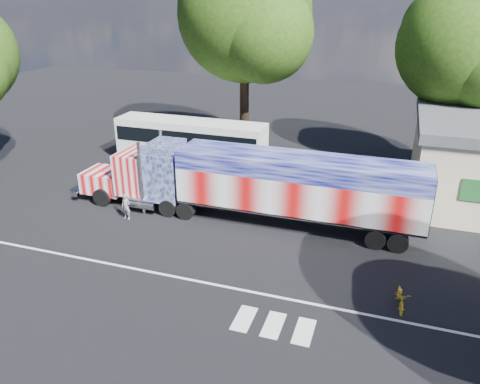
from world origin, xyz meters
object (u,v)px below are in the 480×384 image
(bicycle, at_px, (401,298))
(tree_n_mid, at_px, (247,15))
(semi_truck, at_px, (254,183))
(tree_ne_a, at_px, (461,47))
(woman, at_px, (126,207))
(coach_bus, at_px, (191,142))

(bicycle, distance_m, tree_n_mid, 23.13)
(semi_truck, height_order, tree_ne_a, tree_ne_a)
(woman, xyz_separation_m, tree_ne_a, (17.27, 14.04, 7.84))
(bicycle, distance_m, tree_ne_a, 19.51)
(bicycle, bearing_deg, tree_n_mid, 119.86)
(semi_truck, relative_size, woman, 13.41)
(semi_truck, distance_m, bicycle, 10.02)
(coach_bus, bearing_deg, semi_truck, -46.50)
(semi_truck, xyz_separation_m, tree_ne_a, (10.42, 11.88, 6.37))
(tree_ne_a, bearing_deg, tree_n_mid, -177.74)
(woman, relative_size, tree_ne_a, 0.12)
(semi_truck, relative_size, coach_bus, 1.80)
(semi_truck, xyz_separation_m, woman, (-6.85, -2.16, -1.47))
(tree_n_mid, bearing_deg, coach_bus, -129.48)
(woman, distance_m, tree_n_mid, 16.77)
(bicycle, height_order, tree_n_mid, tree_n_mid)
(woman, bearing_deg, semi_truck, 20.87)
(coach_bus, height_order, tree_n_mid, tree_n_mid)
(tree_ne_a, height_order, tree_n_mid, tree_n_mid)
(tree_n_mid, bearing_deg, tree_ne_a, 2.26)
(tree_ne_a, bearing_deg, coach_bus, -166.23)
(semi_truck, distance_m, woman, 7.33)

